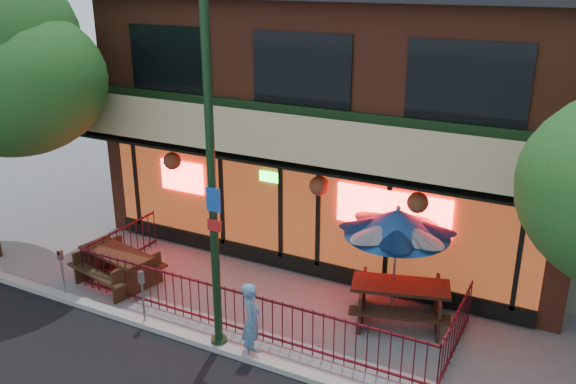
# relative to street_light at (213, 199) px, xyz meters

# --- Properties ---
(ground) EXTENTS (80.00, 80.00, 0.00)m
(ground) POSITION_rel_street_light_xyz_m (-0.00, 0.40, -3.15)
(ground) COLOR gray
(ground) RESTS_ON ground
(curb) EXTENTS (80.00, 0.25, 0.12)m
(curb) POSITION_rel_street_light_xyz_m (-0.00, -0.10, -3.09)
(curb) COLOR #999993
(curb) RESTS_ON ground
(restaurant_building) EXTENTS (12.96, 9.49, 8.05)m
(restaurant_building) POSITION_rel_street_light_xyz_m (-0.00, 7.51, 0.98)
(restaurant_building) COLOR brown
(restaurant_building) RESTS_ON ground
(patio_fence) EXTENTS (8.44, 2.62, 1.00)m
(patio_fence) POSITION_rel_street_light_xyz_m (-0.00, 0.91, -2.52)
(patio_fence) COLOR #400D15
(patio_fence) RESTS_ON ground
(street_light) EXTENTS (0.43, 0.32, 7.00)m
(street_light) POSITION_rel_street_light_xyz_m (0.00, 0.00, 0.00)
(street_light) COLOR #17341A
(street_light) RESTS_ON ground
(picnic_table_left) EXTENTS (2.17, 1.82, 0.82)m
(picnic_table_left) POSITION_rel_street_light_xyz_m (-3.60, 1.10, -2.61)
(picnic_table_left) COLOR #352313
(picnic_table_left) RESTS_ON ground
(picnic_table_right) EXTENTS (2.39, 2.07, 0.87)m
(picnic_table_right) POSITION_rel_street_light_xyz_m (2.86, 2.59, -2.58)
(picnic_table_right) COLOR black
(picnic_table_right) RESTS_ON ground
(patio_umbrella) EXTENTS (2.21, 2.21, 2.52)m
(patio_umbrella) POSITION_rel_street_light_xyz_m (2.63, 2.80, -1.00)
(patio_umbrella) COLOR gray
(patio_umbrella) RESTS_ON ground
(pedestrian) EXTENTS (0.55, 0.67, 1.57)m
(pedestrian) POSITION_rel_street_light_xyz_m (0.74, 0.05, -2.36)
(pedestrian) COLOR teal
(pedestrian) RESTS_ON ground
(parking_meter_near) EXTENTS (0.14, 0.13, 1.27)m
(parking_meter_near) POSITION_rel_street_light_xyz_m (-1.81, -0.08, -2.29)
(parking_meter_near) COLOR gray
(parking_meter_near) RESTS_ON ground
(parking_meter_far) EXTENTS (0.11, 0.09, 1.20)m
(parking_meter_far) POSITION_rel_street_light_xyz_m (-4.20, 0.00, -2.34)
(parking_meter_far) COLOR #9899A0
(parking_meter_far) RESTS_ON ground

